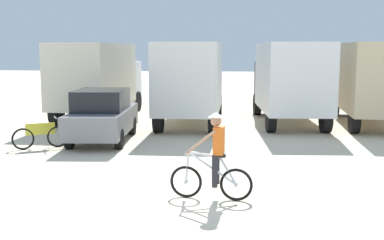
{
  "coord_description": "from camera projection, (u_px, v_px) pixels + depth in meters",
  "views": [
    {
      "loc": [
        1.9,
        -9.76,
        3.05
      ],
      "look_at": [
        0.32,
        3.57,
        1.1
      ],
      "focal_mm": 44.9,
      "sensor_mm": 36.0,
      "label": 1
    }
  ],
  "objects": [
    {
      "name": "ground_plane",
      "position": [
        157.0,
        194.0,
        10.26
      ],
      "size": [
        120.0,
        120.0,
        0.0
      ],
      "primitive_type": "plane",
      "color": "beige"
    },
    {
      "name": "box_truck_cream_rv",
      "position": [
        98.0,
        77.0,
        21.4
      ],
      "size": [
        2.53,
        6.8,
        3.35
      ],
      "color": "beige",
      "rests_on": "ground"
    },
    {
      "name": "box_truck_white_box",
      "position": [
        191.0,
        79.0,
        19.85
      ],
      "size": [
        2.54,
        6.8,
        3.35
      ],
      "color": "white",
      "rests_on": "ground"
    },
    {
      "name": "box_truck_avon_van",
      "position": [
        289.0,
        79.0,
        19.96
      ],
      "size": [
        2.93,
        6.92,
        3.35
      ],
      "color": "white",
      "rests_on": "ground"
    },
    {
      "name": "box_truck_tan_camper",
      "position": [
        372.0,
        79.0,
        19.61
      ],
      "size": [
        2.56,
        6.81,
        3.35
      ],
      "color": "#CCB78E",
      "rests_on": "ground"
    },
    {
      "name": "sedan_parked",
      "position": [
        103.0,
        115.0,
        16.14
      ],
      "size": [
        2.11,
        4.33,
        1.76
      ],
      "color": "slate",
      "rests_on": "ground"
    },
    {
      "name": "cyclist_orange_shirt",
      "position": [
        214.0,
        159.0,
        9.8
      ],
      "size": [
        1.73,
        0.52,
        1.82
      ],
      "color": "black",
      "rests_on": "ground"
    },
    {
      "name": "bicycle_spare",
      "position": [
        41.0,
        136.0,
        15.01
      ],
      "size": [
        1.52,
        0.93,
        0.97
      ],
      "color": "black",
      "rests_on": "ground"
    }
  ]
}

